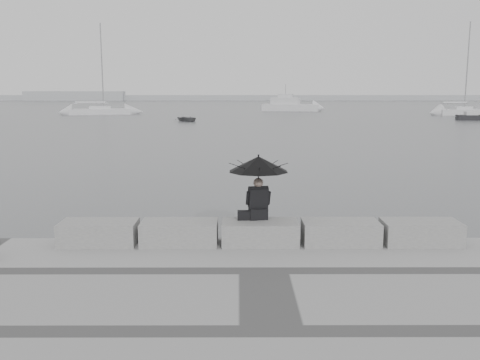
{
  "coord_description": "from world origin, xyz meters",
  "views": [
    {
      "loc": [
        -0.46,
        -11.36,
        3.77
      ],
      "look_at": [
        -0.41,
        3.0,
        1.29
      ],
      "focal_mm": 40.0,
      "sensor_mm": 36.0,
      "label": 1
    }
  ],
  "objects_px": {
    "sailboat_right": "(461,111)",
    "dinghy": "(188,119)",
    "seated_person": "(258,171)",
    "motor_cruiser": "(291,105)",
    "small_motorboat": "(476,117)",
    "sailboat_left": "(100,111)"
  },
  "relations": [
    {
      "from": "seated_person",
      "to": "motor_cruiser",
      "type": "distance_m",
      "value": 79.01
    },
    {
      "from": "seated_person",
      "to": "small_motorboat",
      "type": "relative_size",
      "value": 0.31
    },
    {
      "from": "sailboat_left",
      "to": "motor_cruiser",
      "type": "bearing_deg",
      "value": 8.65
    },
    {
      "from": "seated_person",
      "to": "sailboat_left",
      "type": "relative_size",
      "value": 0.11
    },
    {
      "from": "dinghy",
      "to": "seated_person",
      "type": "bearing_deg",
      "value": -121.88
    },
    {
      "from": "seated_person",
      "to": "sailboat_left",
      "type": "height_order",
      "value": "sailboat_left"
    },
    {
      "from": "seated_person",
      "to": "small_motorboat",
      "type": "distance_m",
      "value": 59.53
    },
    {
      "from": "sailboat_right",
      "to": "small_motorboat",
      "type": "distance_m",
      "value": 12.57
    },
    {
      "from": "motor_cruiser",
      "to": "seated_person",
      "type": "bearing_deg",
      "value": -81.31
    },
    {
      "from": "sailboat_left",
      "to": "sailboat_right",
      "type": "height_order",
      "value": "same"
    },
    {
      "from": "sailboat_right",
      "to": "small_motorboat",
      "type": "bearing_deg",
      "value": -116.07
    },
    {
      "from": "sailboat_left",
      "to": "small_motorboat",
      "type": "height_order",
      "value": "sailboat_left"
    },
    {
      "from": "sailboat_left",
      "to": "sailboat_right",
      "type": "bearing_deg",
      "value": -16.14
    },
    {
      "from": "sailboat_right",
      "to": "dinghy",
      "type": "xyz_separation_m",
      "value": [
        -37.32,
        -14.29,
        -0.24
      ]
    },
    {
      "from": "small_motorboat",
      "to": "seated_person",
      "type": "bearing_deg",
      "value": -112.79
    },
    {
      "from": "seated_person",
      "to": "small_motorboat",
      "type": "xyz_separation_m",
      "value": [
        27.9,
        52.56,
        -1.71
      ]
    },
    {
      "from": "sailboat_left",
      "to": "small_motorboat",
      "type": "xyz_separation_m",
      "value": [
        48.28,
        -13.88,
        -0.19
      ]
    },
    {
      "from": "seated_person",
      "to": "small_motorboat",
      "type": "bearing_deg",
      "value": 51.72
    },
    {
      "from": "seated_person",
      "to": "sailboat_right",
      "type": "height_order",
      "value": "sailboat_right"
    },
    {
      "from": "dinghy",
      "to": "motor_cruiser",
      "type": "bearing_deg",
      "value": 23.72
    },
    {
      "from": "small_motorboat",
      "to": "dinghy",
      "type": "xyz_separation_m",
      "value": [
        -34.12,
        -2.14,
        -0.03
      ]
    },
    {
      "from": "seated_person",
      "to": "dinghy",
      "type": "relative_size",
      "value": 0.4
    }
  ]
}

